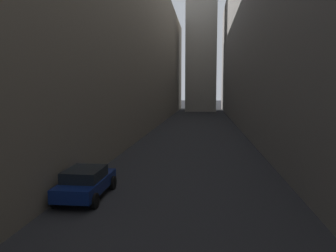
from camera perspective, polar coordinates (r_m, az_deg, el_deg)
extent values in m
plane|color=#232326|center=(36.00, 4.68, -1.79)|extent=(264.00, 264.00, 0.00)
cube|color=#756B5B|center=(40.60, -14.35, 14.38)|extent=(14.96, 108.00, 21.80)
cube|color=slate|center=(39.93, 23.15, 16.68)|extent=(12.91, 108.00, 25.17)
cube|color=gray|center=(82.53, 5.81, 17.96)|extent=(7.21, 7.21, 43.78)
cube|color=navy|center=(15.99, -13.95, -9.74)|extent=(1.73, 4.07, 0.58)
cube|color=black|center=(15.71, -14.20, -8.02)|extent=(1.59, 2.09, 0.49)
cylinder|color=black|center=(17.61, -15.01, -9.27)|extent=(0.22, 0.68, 0.68)
cylinder|color=black|center=(17.07, -9.53, -9.63)|extent=(0.22, 0.68, 0.68)
cylinder|color=black|center=(15.18, -18.90, -11.90)|extent=(0.22, 0.68, 0.68)
cylinder|color=black|center=(14.55, -12.58, -12.51)|extent=(0.22, 0.68, 0.68)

